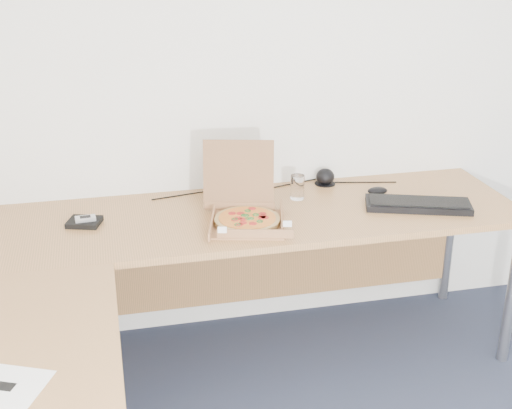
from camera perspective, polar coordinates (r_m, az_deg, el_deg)
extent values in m
cube|color=#AF7945|center=(3.03, -1.43, -1.09)|extent=(2.50, 0.70, 0.03)
cylinder|color=gray|center=(3.83, 15.56, -2.77)|extent=(0.05, 0.05, 0.70)
cube|color=#9F6B44|center=(2.92, -0.72, -1.62)|extent=(0.31, 0.31, 0.01)
cube|color=#9F6B44|center=(3.02, -1.44, 2.42)|extent=(0.31, 0.06, 0.30)
cylinder|color=tan|center=(2.91, -0.73, -1.34)|extent=(0.28, 0.28, 0.02)
cylinder|color=#B44125|center=(2.91, -0.73, -1.10)|extent=(0.24, 0.24, 0.00)
cylinder|color=white|center=(3.19, 3.42, 1.44)|extent=(0.06, 0.06, 0.11)
cube|color=black|center=(3.17, 13.15, -0.02)|extent=(0.49, 0.30, 0.03)
ellipsoid|color=black|center=(3.29, 9.94, 1.11)|extent=(0.11, 0.08, 0.03)
cube|color=black|center=(3.01, -13.90, -1.41)|extent=(0.16, 0.15, 0.02)
cube|color=#B2B5BA|center=(2.99, -13.82, -1.13)|extent=(0.09, 0.05, 0.02)
ellipsoid|color=black|center=(3.38, 5.71, 2.35)|extent=(0.10, 0.10, 0.08)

